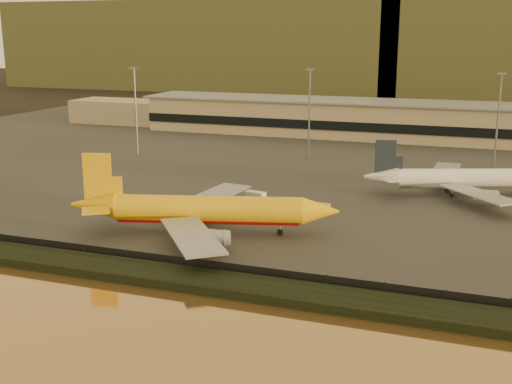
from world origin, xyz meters
TOP-DOWN VIEW (x-y plane):
  - ground at (0.00, 0.00)m, footprint 900.00×900.00m
  - embankment at (0.00, -17.00)m, footprint 320.00×7.00m
  - tarmac at (0.00, 95.00)m, footprint 320.00×220.00m
  - perimeter_fence at (0.00, -13.00)m, footprint 300.00×0.05m
  - terminal_building at (-14.52, 125.55)m, footprint 202.00×25.00m
  - apron_light_masts at (15.00, 75.00)m, footprint 152.20×12.20m
  - distant_hills at (-20.74, 340.00)m, footprint 470.00×160.00m
  - dhl_cargo_jet at (-9.03, 5.20)m, footprint 47.69×45.65m
  - white_narrowbody_jet at (32.99, 50.17)m, footprint 41.89×39.68m
  - gse_vehicle_yellow at (6.96, 25.39)m, footprint 4.53×2.38m
  - gse_vehicle_white at (-8.31, 30.34)m, footprint 4.64×2.82m

SIDE VIEW (x-z plane):
  - ground at x=0.00m, z-range 0.00..0.00m
  - tarmac at x=0.00m, z-range 0.00..0.20m
  - embankment at x=0.00m, z-range 0.00..1.40m
  - gse_vehicle_white at x=-8.31m, z-range 0.20..2.15m
  - gse_vehicle_yellow at x=6.96m, z-range 0.20..2.16m
  - perimeter_fence at x=0.00m, z-range 0.20..2.40m
  - white_narrowbody_jet at x=32.99m, z-range -2.31..10.13m
  - dhl_cargo_jet at x=-9.03m, z-range -2.71..11.75m
  - terminal_building at x=-14.52m, z-range -0.05..12.55m
  - apron_light_masts at x=15.00m, z-range 3.00..28.40m
  - distant_hills at x=-20.74m, z-range -3.61..66.39m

